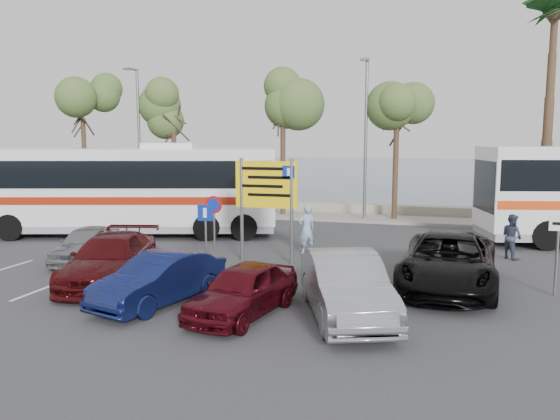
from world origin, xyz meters
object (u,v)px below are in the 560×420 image
(car_red, at_px, (243,290))
(suv_black, at_px, (448,261))
(direction_sign, at_px, (266,192))
(car_blue, at_px, (160,279))
(car_silver_a, at_px, (87,244))
(pedestrian_near, at_px, (307,229))
(pedestrian_far, at_px, (512,236))
(street_lamp_left, at_px, (138,132))
(street_lamp_right, at_px, (366,132))
(car_maroon, at_px, (111,259))
(coach_bus_left, at_px, (127,193))
(car_silver_b, at_px, (346,286))

(car_red, distance_m, suv_black, 6.20)
(direction_sign, height_order, car_blue, direction_sign)
(car_silver_a, relative_size, pedestrian_near, 2.00)
(pedestrian_far, bearing_deg, suv_black, 117.68)
(street_lamp_left, xyz_separation_m, street_lamp_right, (13.00, 0.00, 0.00))
(car_silver_a, height_order, car_red, car_red)
(car_red, xyz_separation_m, pedestrian_far, (7.02, 8.58, 0.17))
(street_lamp_left, height_order, pedestrian_near, street_lamp_left)
(street_lamp_left, distance_m, car_red, 20.47)
(suv_black, relative_size, pedestrian_far, 3.47)
(street_lamp_right, height_order, car_maroon, street_lamp_right)
(car_maroon, distance_m, pedestrian_near, 7.33)
(street_lamp_right, relative_size, coach_bus_left, 0.60)
(pedestrian_far, bearing_deg, direction_sign, 72.98)
(pedestrian_far, bearing_deg, car_maroon, 83.31)
(car_maroon, bearing_deg, street_lamp_right, 54.30)
(car_silver_a, distance_m, car_blue, 6.03)
(car_blue, height_order, car_silver_b, car_silver_b)
(car_blue, relative_size, car_silver_b, 0.85)
(direction_sign, distance_m, suv_black, 6.45)
(street_lamp_right, relative_size, pedestrian_far, 4.98)
(street_lamp_right, bearing_deg, direction_sign, -100.94)
(coach_bus_left, distance_m, car_silver_b, 13.94)
(direction_sign, distance_m, car_red, 6.03)
(pedestrian_far, bearing_deg, coach_bus_left, 51.92)
(coach_bus_left, height_order, suv_black, coach_bus_left)
(coach_bus_left, xyz_separation_m, car_maroon, (3.90, -7.21, -1.18))
(car_red, bearing_deg, car_maroon, 170.78)
(street_lamp_left, bearing_deg, coach_bus_left, -63.50)
(direction_sign, bearing_deg, car_silver_a, -164.22)
(direction_sign, relative_size, car_maroon, 0.74)
(street_lamp_left, bearing_deg, car_blue, -57.96)
(car_maroon, distance_m, suv_black, 9.85)
(car_silver_b, xyz_separation_m, pedestrian_far, (4.62, 8.02, 0.04))
(pedestrian_near, bearing_deg, car_silver_b, 70.58)
(street_lamp_left, height_order, car_red, street_lamp_left)
(car_silver_b, bearing_deg, suv_black, 33.35)
(car_blue, distance_m, car_silver_b, 4.81)
(coach_bus_left, bearing_deg, car_red, -45.74)
(street_lamp_right, distance_m, car_silver_b, 15.93)
(direction_sign, distance_m, coach_bus_left, 8.22)
(street_lamp_left, relative_size, direction_sign, 2.23)
(street_lamp_right, bearing_deg, car_maroon, -111.49)
(direction_sign, bearing_deg, car_silver_b, -54.59)
(car_maroon, relative_size, pedestrian_far, 3.04)
(direction_sign, bearing_deg, pedestrian_far, 19.79)
(car_blue, bearing_deg, car_red, 8.05)
(suv_black, distance_m, pedestrian_near, 6.10)
(street_lamp_left, xyz_separation_m, pedestrian_far, (19.22, -7.37, -3.79))
(coach_bus_left, xyz_separation_m, pedestrian_near, (8.50, -1.50, -0.97))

